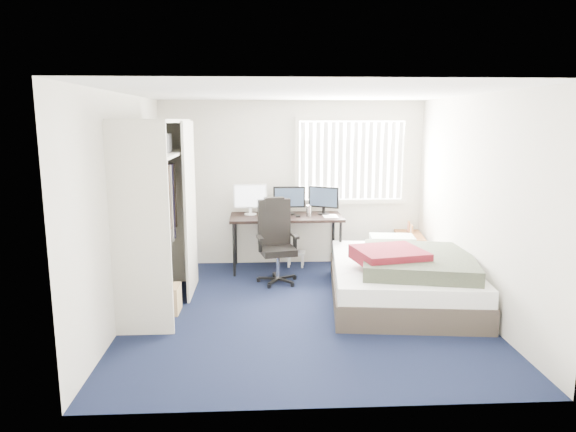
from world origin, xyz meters
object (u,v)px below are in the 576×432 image
at_px(desk, 286,214).
at_px(office_chair, 276,250).
at_px(nightstand, 409,239).
at_px(bed, 402,276).

xyz_separation_m(desk, office_chair, (-0.17, -0.61, -0.39)).
xyz_separation_m(office_chair, nightstand, (2.02, 0.55, 0.01)).
relative_size(office_chair, bed, 0.48).
bearing_deg(bed, office_chair, 150.81).
relative_size(office_chair, nightstand, 1.46).
relative_size(nightstand, bed, 0.33).
height_order(nightstand, bed, bed).
height_order(desk, bed, desk).
distance_m(desk, office_chair, 0.74).
xyz_separation_m(desk, nightstand, (1.86, -0.06, -0.38)).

